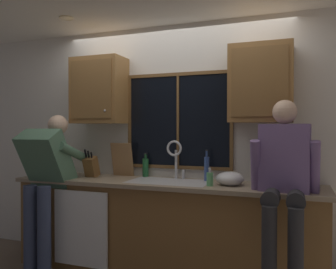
{
  "coord_description": "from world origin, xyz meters",
  "views": [
    {
      "loc": [
        1.25,
        -3.52,
        1.44
      ],
      "look_at": [
        0.06,
        -0.3,
        1.38
      ],
      "focal_mm": 37.26,
      "sensor_mm": 36.0,
      "label": 1
    }
  ],
  "objects_px": {
    "soap_dispenser": "(210,179)",
    "bottle_green_glass": "(146,167)",
    "person_standing": "(46,175)",
    "mixing_bowl": "(230,179)",
    "person_sitting_on_counter": "(284,171)",
    "knife_block": "(91,167)",
    "bottle_tall_clear": "(207,168)",
    "cutting_board": "(122,160)"
  },
  "relations": [
    {
      "from": "person_sitting_on_counter",
      "to": "bottle_green_glass",
      "type": "height_order",
      "value": "person_sitting_on_counter"
    },
    {
      "from": "cutting_board",
      "to": "bottle_tall_clear",
      "type": "xyz_separation_m",
      "value": [
        0.97,
        -0.05,
        -0.05
      ]
    },
    {
      "from": "person_standing",
      "to": "soap_dispenser",
      "type": "height_order",
      "value": "person_standing"
    },
    {
      "from": "soap_dispenser",
      "to": "bottle_tall_clear",
      "type": "xyz_separation_m",
      "value": [
        -0.1,
        0.29,
        0.06
      ]
    },
    {
      "from": "knife_block",
      "to": "soap_dispenser",
      "type": "bearing_deg",
      "value": -6.04
    },
    {
      "from": "person_standing",
      "to": "bottle_green_glass",
      "type": "relative_size",
      "value": 6.16
    },
    {
      "from": "knife_block",
      "to": "soap_dispenser",
      "type": "relative_size",
      "value": 1.89
    },
    {
      "from": "cutting_board",
      "to": "mixing_bowl",
      "type": "relative_size",
      "value": 1.43
    },
    {
      "from": "person_standing",
      "to": "person_sitting_on_counter",
      "type": "distance_m",
      "value": 2.3
    },
    {
      "from": "person_sitting_on_counter",
      "to": "mixing_bowl",
      "type": "xyz_separation_m",
      "value": [
        -0.48,
        0.27,
        -0.13
      ]
    },
    {
      "from": "person_standing",
      "to": "person_sitting_on_counter",
      "type": "bearing_deg",
      "value": 1.49
    },
    {
      "from": "person_standing",
      "to": "bottle_green_glass",
      "type": "xyz_separation_m",
      "value": [
        0.86,
        0.57,
        0.06
      ]
    },
    {
      "from": "person_standing",
      "to": "bottle_tall_clear",
      "type": "distance_m",
      "value": 1.63
    },
    {
      "from": "person_standing",
      "to": "bottle_green_glass",
      "type": "distance_m",
      "value": 1.03
    },
    {
      "from": "person_standing",
      "to": "knife_block",
      "type": "bearing_deg",
      "value": 48.5
    },
    {
      "from": "person_standing",
      "to": "person_sitting_on_counter",
      "type": "xyz_separation_m",
      "value": [
        2.3,
        0.06,
        0.13
      ]
    },
    {
      "from": "knife_block",
      "to": "cutting_board",
      "type": "distance_m",
      "value": 0.34
    },
    {
      "from": "person_standing",
      "to": "cutting_board",
      "type": "relative_size",
      "value": 4.28
    },
    {
      "from": "cutting_board",
      "to": "mixing_bowl",
      "type": "xyz_separation_m",
      "value": [
        1.23,
        -0.21,
        -0.12
      ]
    },
    {
      "from": "soap_dispenser",
      "to": "bottle_green_glass",
      "type": "xyz_separation_m",
      "value": [
        -0.8,
        0.36,
        0.04
      ]
    },
    {
      "from": "person_standing",
      "to": "soap_dispenser",
      "type": "distance_m",
      "value": 1.67
    },
    {
      "from": "mixing_bowl",
      "to": "soap_dispenser",
      "type": "distance_m",
      "value": 0.2
    },
    {
      "from": "cutting_board",
      "to": "soap_dispenser",
      "type": "relative_size",
      "value": 2.18
    },
    {
      "from": "bottle_green_glass",
      "to": "bottle_tall_clear",
      "type": "bearing_deg",
      "value": -5.89
    },
    {
      "from": "bottle_green_glass",
      "to": "knife_block",
      "type": "bearing_deg",
      "value": -158.5
    },
    {
      "from": "soap_dispenser",
      "to": "bottle_green_glass",
      "type": "distance_m",
      "value": 0.87
    },
    {
      "from": "knife_block",
      "to": "bottle_green_glass",
      "type": "bearing_deg",
      "value": 21.5
    },
    {
      "from": "bottle_green_glass",
      "to": "person_sitting_on_counter",
      "type": "bearing_deg",
      "value": -19.37
    },
    {
      "from": "bottle_green_glass",
      "to": "cutting_board",
      "type": "bearing_deg",
      "value": -174.64
    },
    {
      "from": "person_sitting_on_counter",
      "to": "knife_block",
      "type": "bearing_deg",
      "value": 171.63
    },
    {
      "from": "knife_block",
      "to": "mixing_bowl",
      "type": "height_order",
      "value": "knife_block"
    },
    {
      "from": "person_standing",
      "to": "bottle_tall_clear",
      "type": "height_order",
      "value": "person_standing"
    },
    {
      "from": "cutting_board",
      "to": "bottle_green_glass",
      "type": "xyz_separation_m",
      "value": [
        0.27,
        0.03,
        -0.07
      ]
    },
    {
      "from": "mixing_bowl",
      "to": "bottle_tall_clear",
      "type": "relative_size",
      "value": 0.83
    },
    {
      "from": "person_standing",
      "to": "person_sitting_on_counter",
      "type": "height_order",
      "value": "person_sitting_on_counter"
    },
    {
      "from": "knife_block",
      "to": "mixing_bowl",
      "type": "distance_m",
      "value": 1.51
    },
    {
      "from": "knife_block",
      "to": "cutting_board",
      "type": "height_order",
      "value": "cutting_board"
    },
    {
      "from": "person_standing",
      "to": "mixing_bowl",
      "type": "relative_size",
      "value": 6.13
    },
    {
      "from": "person_standing",
      "to": "bottle_tall_clear",
      "type": "relative_size",
      "value": 5.1
    },
    {
      "from": "bottle_tall_clear",
      "to": "bottle_green_glass",
      "type": "bearing_deg",
      "value": 174.11
    },
    {
      "from": "person_standing",
      "to": "mixing_bowl",
      "type": "xyz_separation_m",
      "value": [
        1.82,
        0.33,
        0.01
      ]
    },
    {
      "from": "person_standing",
      "to": "person_sitting_on_counter",
      "type": "relative_size",
      "value": 1.26
    }
  ]
}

